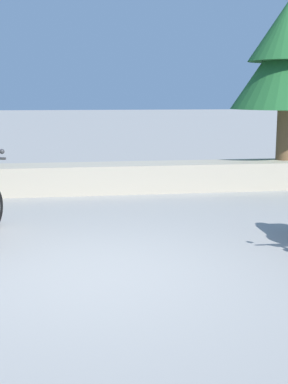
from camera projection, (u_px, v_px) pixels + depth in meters
name	position (u px, v px, depth m)	size (l,w,h in m)	color
ground_plane	(91.00, 274.00, 5.66)	(120.00, 120.00, 0.00)	gray
stone_wall	(79.00, 179.00, 10.28)	(36.00, 0.80, 0.55)	#A89E89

